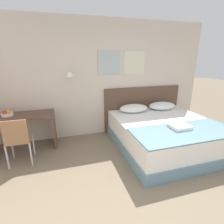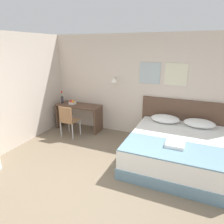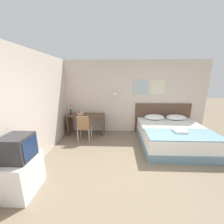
{
  "view_description": "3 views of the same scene",
  "coord_description": "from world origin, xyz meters",
  "views": [
    {
      "loc": [
        -0.78,
        -1.15,
        1.84
      ],
      "look_at": [
        0.2,
        2.1,
        0.76
      ],
      "focal_mm": 28.0,
      "sensor_mm": 36.0,
      "label": 1
    },
    {
      "loc": [
        1.47,
        -2.17,
        2.33
      ],
      "look_at": [
        -0.06,
        1.39,
        1.06
      ],
      "focal_mm": 32.0,
      "sensor_mm": 36.0,
      "label": 2
    },
    {
      "loc": [
        -0.47,
        -2.25,
        2.03
      ],
      "look_at": [
        -0.62,
        1.68,
        1.05
      ],
      "focal_mm": 22.0,
      "sensor_mm": 36.0,
      "label": 3
    }
  ],
  "objects": [
    {
      "name": "ground_plane",
      "position": [
        0.0,
        0.0,
        0.0
      ],
      "size": [
        24.0,
        24.0,
        0.0
      ],
      "primitive_type": "plane",
      "color": "#756651"
    },
    {
      "name": "wall_back",
      "position": [
        0.01,
        2.85,
        1.33
      ],
      "size": [
        5.57,
        0.31,
        2.65
      ],
      "color": "beige",
      "rests_on": "ground_plane"
    },
    {
      "name": "bed",
      "position": [
        1.24,
        1.74,
        0.29
      ],
      "size": [
        1.91,
        2.06,
        0.58
      ],
      "color": "#66899E",
      "rests_on": "ground_plane"
    },
    {
      "name": "headboard",
      "position": [
        1.24,
        2.8,
        0.55
      ],
      "size": [
        2.03,
        0.06,
        1.11
      ],
      "color": "brown",
      "rests_on": "ground_plane"
    },
    {
      "name": "pillow_left",
      "position": [
        0.86,
        2.49,
        0.67
      ],
      "size": [
        0.68,
        0.45,
        0.18
      ],
      "color": "white",
      "rests_on": "bed"
    },
    {
      "name": "pillow_right",
      "position": [
        1.62,
        2.49,
        0.67
      ],
      "size": [
        0.68,
        0.45,
        0.18
      ],
      "color": "white",
      "rests_on": "bed"
    },
    {
      "name": "throw_blanket",
      "position": [
        1.24,
        1.14,
        0.6
      ],
      "size": [
        1.86,
        0.82,
        0.02
      ],
      "color": "#66899E",
      "rests_on": "bed"
    },
    {
      "name": "folded_towel_near_foot",
      "position": [
        1.23,
        1.28,
        0.64
      ],
      "size": [
        0.33,
        0.31,
        0.06
      ],
      "color": "white",
      "rests_on": "throw_blanket"
    },
    {
      "name": "desk",
      "position": [
        -1.58,
        2.5,
        0.52
      ],
      "size": [
        1.29,
        0.53,
        0.74
      ],
      "color": "brown",
      "rests_on": "ground_plane"
    },
    {
      "name": "desk_chair",
      "position": [
        -1.54,
        1.89,
        0.51
      ],
      "size": [
        0.41,
        0.41,
        0.87
      ],
      "color": "#8E6642",
      "rests_on": "ground_plane"
    },
    {
      "name": "fruit_bowl",
      "position": [
        -1.8,
        2.51,
        0.79
      ],
      "size": [
        0.22,
        0.22,
        0.12
      ],
      "color": "silver",
      "rests_on": "desk"
    },
    {
      "name": "flower_vase",
      "position": [
        -2.13,
        2.48,
        0.87
      ],
      "size": [
        0.07,
        0.07,
        0.36
      ],
      "color": "#333338",
      "rests_on": "desk"
    }
  ]
}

